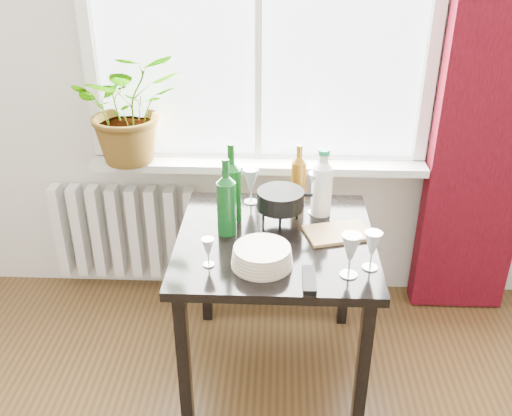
{
  "coord_description": "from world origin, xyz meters",
  "views": [
    {
      "loc": [
        0.11,
        -0.57,
        2.0
      ],
      "look_at": [
        0.02,
        1.55,
        0.88
      ],
      "focal_mm": 40.0,
      "sensor_mm": 36.0,
      "label": 1
    }
  ],
  "objects_px": {
    "wine_bottle_left": "(226,196)",
    "cleaning_bottle": "(322,181)",
    "wineglass_front_right": "(350,255)",
    "wine_bottle_right": "(231,182)",
    "bottle_amber": "(299,173)",
    "potted_plant": "(129,107)",
    "table": "(275,255)",
    "wineglass_back_left": "(251,185)",
    "wineglass_front_left": "(208,252)",
    "radiator": "(126,232)",
    "fondue_pot": "(280,207)",
    "plate_stack": "(262,256)",
    "cutting_board": "(337,233)",
    "wineglass_back_center": "(318,193)",
    "wineglass_far_right": "(372,250)",
    "tv_remote": "(309,280)"
  },
  "relations": [
    {
      "from": "potted_plant",
      "to": "fondue_pot",
      "type": "xyz_separation_m",
      "value": [
        0.76,
        -0.45,
        -0.31
      ]
    },
    {
      "from": "wineglass_back_center",
      "to": "wine_bottle_left",
      "type": "bearing_deg",
      "value": -153.26
    },
    {
      "from": "table",
      "to": "plate_stack",
      "type": "xyz_separation_m",
      "value": [
        -0.05,
        -0.22,
        0.13
      ]
    },
    {
      "from": "cutting_board",
      "to": "wineglass_front_left",
      "type": "bearing_deg",
      "value": -153.46
    },
    {
      "from": "bottle_amber",
      "to": "wineglass_back_left",
      "type": "relative_size",
      "value": 1.63
    },
    {
      "from": "potted_plant",
      "to": "wineglass_front_right",
      "type": "relative_size",
      "value": 3.08
    },
    {
      "from": "wineglass_front_left",
      "to": "wineglass_back_left",
      "type": "bearing_deg",
      "value": 75.9
    },
    {
      "from": "wine_bottle_left",
      "to": "cleaning_bottle",
      "type": "bearing_deg",
      "value": 24.96
    },
    {
      "from": "wineglass_front_right",
      "to": "cleaning_bottle",
      "type": "bearing_deg",
      "value": 99.16
    },
    {
      "from": "wineglass_front_right",
      "to": "fondue_pot",
      "type": "xyz_separation_m",
      "value": [
        -0.27,
        0.4,
        -0.01
      ]
    },
    {
      "from": "bottle_amber",
      "to": "tv_remote",
      "type": "bearing_deg",
      "value": -87.54
    },
    {
      "from": "bottle_amber",
      "to": "potted_plant",
      "type": "bearing_deg",
      "value": 165.75
    },
    {
      "from": "bottle_amber",
      "to": "wineglass_far_right",
      "type": "bearing_deg",
      "value": -64.76
    },
    {
      "from": "wine_bottle_left",
      "to": "wine_bottle_right",
      "type": "bearing_deg",
      "value": 84.21
    },
    {
      "from": "wine_bottle_right",
      "to": "wineglass_front_right",
      "type": "relative_size",
      "value": 2.02
    },
    {
      "from": "wineglass_front_right",
      "to": "wineglass_back_left",
      "type": "distance_m",
      "value": 0.73
    },
    {
      "from": "wineglass_front_right",
      "to": "wineglass_back_left",
      "type": "xyz_separation_m",
      "value": [
        -0.41,
        0.6,
        -0.0
      ]
    },
    {
      "from": "bottle_amber",
      "to": "wineglass_back_left",
      "type": "height_order",
      "value": "bottle_amber"
    },
    {
      "from": "wineglass_front_left",
      "to": "plate_stack",
      "type": "xyz_separation_m",
      "value": [
        0.21,
        0.01,
        -0.02
      ]
    },
    {
      "from": "bottle_amber",
      "to": "plate_stack",
      "type": "xyz_separation_m",
      "value": [
        -0.15,
        -0.58,
        -0.11
      ]
    },
    {
      "from": "wineglass_front_right",
      "to": "wine_bottle_right",
      "type": "bearing_deg",
      "value": 138.63
    },
    {
      "from": "wine_bottle_right",
      "to": "cutting_board",
      "type": "distance_m",
      "value": 0.52
    },
    {
      "from": "wine_bottle_left",
      "to": "cutting_board",
      "type": "height_order",
      "value": "wine_bottle_left"
    },
    {
      "from": "table",
      "to": "wineglass_back_left",
      "type": "bearing_deg",
      "value": 110.66
    },
    {
      "from": "cleaning_bottle",
      "to": "wineglass_front_left",
      "type": "relative_size",
      "value": 2.68
    },
    {
      "from": "radiator",
      "to": "table",
      "type": "distance_m",
      "value": 1.09
    },
    {
      "from": "wineglass_front_left",
      "to": "tv_remote",
      "type": "distance_m",
      "value": 0.41
    },
    {
      "from": "bottle_amber",
      "to": "wineglass_front_left",
      "type": "distance_m",
      "value": 0.7
    },
    {
      "from": "wine_bottle_right",
      "to": "plate_stack",
      "type": "xyz_separation_m",
      "value": [
        0.15,
        -0.37,
        -0.15
      ]
    },
    {
      "from": "wineglass_back_left",
      "to": "tv_remote",
      "type": "bearing_deg",
      "value": -68.58
    },
    {
      "from": "wineglass_back_left",
      "to": "wine_bottle_left",
      "type": "bearing_deg",
      "value": -106.75
    },
    {
      "from": "cutting_board",
      "to": "wine_bottle_left",
      "type": "bearing_deg",
      "value": -179.28
    },
    {
      "from": "bottle_amber",
      "to": "wineglass_front_right",
      "type": "relative_size",
      "value": 1.58
    },
    {
      "from": "potted_plant",
      "to": "radiator",
      "type": "bearing_deg",
      "value": 152.78
    },
    {
      "from": "cutting_board",
      "to": "bottle_amber",
      "type": "bearing_deg",
      "value": 117.35
    },
    {
      "from": "wineglass_back_left",
      "to": "fondue_pot",
      "type": "distance_m",
      "value": 0.25
    },
    {
      "from": "wineglass_front_right",
      "to": "wineglass_front_left",
      "type": "height_order",
      "value": "wineglass_front_right"
    },
    {
      "from": "wine_bottle_right",
      "to": "wineglass_far_right",
      "type": "bearing_deg",
      "value": -33.01
    },
    {
      "from": "table",
      "to": "wineglass_back_left",
      "type": "relative_size",
      "value": 4.73
    },
    {
      "from": "table",
      "to": "wineglass_front_right",
      "type": "relative_size",
      "value": 4.58
    },
    {
      "from": "fondue_pot",
      "to": "radiator",
      "type": "bearing_deg",
      "value": 132.87
    },
    {
      "from": "wineglass_back_left",
      "to": "cutting_board",
      "type": "relative_size",
      "value": 0.65
    },
    {
      "from": "wine_bottle_right",
      "to": "bottle_amber",
      "type": "relative_size",
      "value": 1.28
    },
    {
      "from": "wine_bottle_right",
      "to": "wineglass_far_right",
      "type": "height_order",
      "value": "wine_bottle_right"
    },
    {
      "from": "tv_remote",
      "to": "cutting_board",
      "type": "bearing_deg",
      "value": 69.06
    },
    {
      "from": "radiator",
      "to": "bottle_amber",
      "type": "xyz_separation_m",
      "value": [
        0.95,
        -0.27,
        0.51
      ]
    },
    {
      "from": "potted_plant",
      "to": "wine_bottle_left",
      "type": "xyz_separation_m",
      "value": [
        0.53,
        -0.54,
        -0.21
      ]
    },
    {
      "from": "radiator",
      "to": "plate_stack",
      "type": "distance_m",
      "value": 1.23
    },
    {
      "from": "table",
      "to": "potted_plant",
      "type": "relative_size",
      "value": 1.49
    },
    {
      "from": "wine_bottle_left",
      "to": "cleaning_bottle",
      "type": "relative_size",
      "value": 1.08
    }
  ]
}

